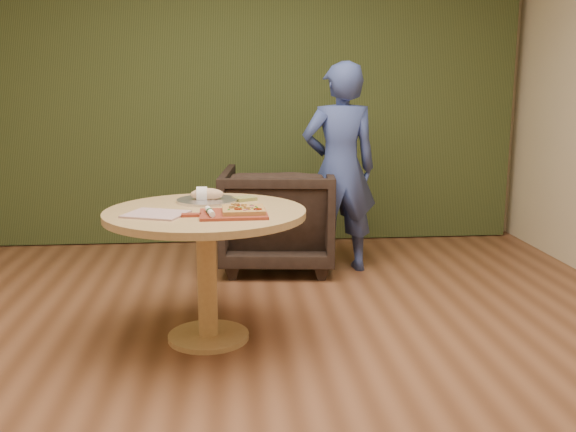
# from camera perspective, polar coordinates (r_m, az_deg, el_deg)

# --- Properties ---
(room_shell) EXTENTS (5.04, 6.04, 2.84)m
(room_shell) POSITION_cam_1_polar(r_m,az_deg,el_deg) (2.92, -1.61, 11.16)
(room_shell) COLOR brown
(room_shell) RESTS_ON ground
(curtain) EXTENTS (4.80, 0.14, 2.78)m
(curtain) POSITION_cam_1_polar(r_m,az_deg,el_deg) (5.81, -3.44, 11.43)
(curtain) COLOR #2D3A1A
(curtain) RESTS_ON ground
(pedestal_table) EXTENTS (1.10, 1.10, 0.75)m
(pedestal_table) POSITION_cam_1_polar(r_m,az_deg,el_deg) (3.56, -7.31, -1.67)
(pedestal_table) COLOR tan
(pedestal_table) RESTS_ON ground
(pizza_paddle) EXTENTS (0.45, 0.29, 0.01)m
(pizza_paddle) POSITION_cam_1_polar(r_m,az_deg,el_deg) (3.36, -5.06, 0.17)
(pizza_paddle) COLOR maroon
(pizza_paddle) RESTS_ON pedestal_table
(flatbread_pizza) EXTENTS (0.23, 0.23, 0.04)m
(flatbread_pizza) POSITION_cam_1_polar(r_m,az_deg,el_deg) (3.37, -3.99, 0.56)
(flatbread_pizza) COLOR tan
(flatbread_pizza) RESTS_ON pizza_paddle
(cutlery_roll) EXTENTS (0.06, 0.20, 0.03)m
(cutlery_roll) POSITION_cam_1_polar(r_m,az_deg,el_deg) (3.33, -6.96, 0.41)
(cutlery_roll) COLOR white
(cutlery_roll) RESTS_ON pizza_paddle
(newspaper) EXTENTS (0.37, 0.34, 0.01)m
(newspaper) POSITION_cam_1_polar(r_m,az_deg,el_deg) (3.43, -11.65, 0.17)
(newspaper) COLOR silver
(newspaper) RESTS_ON pedestal_table
(serving_tray) EXTENTS (0.36, 0.36, 0.02)m
(serving_tray) POSITION_cam_1_polar(r_m,az_deg,el_deg) (3.77, -7.19, 1.39)
(serving_tray) COLOR silver
(serving_tray) RESTS_ON pedestal_table
(bread_roll) EXTENTS (0.19, 0.09, 0.09)m
(bread_roll) POSITION_cam_1_polar(r_m,az_deg,el_deg) (3.77, -7.34, 1.93)
(bread_roll) COLOR #DDB686
(bread_roll) RESTS_ON serving_tray
(green_packet) EXTENTS (0.15, 0.14, 0.02)m
(green_packet) POSITION_cam_1_polar(r_m,az_deg,el_deg) (3.80, -3.89, 1.55)
(green_packet) COLOR #60692F
(green_packet) RESTS_ON pedestal_table
(armchair) EXTENTS (0.93, 0.88, 0.88)m
(armchair) POSITION_cam_1_polar(r_m,az_deg,el_deg) (5.00, -0.90, 0.31)
(armchair) COLOR black
(armchair) RESTS_ON ground
(person_standing) EXTENTS (0.61, 0.44, 1.59)m
(person_standing) POSITION_cam_1_polar(r_m,az_deg,el_deg) (4.88, 4.62, 4.22)
(person_standing) COLOR #354788
(person_standing) RESTS_ON ground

